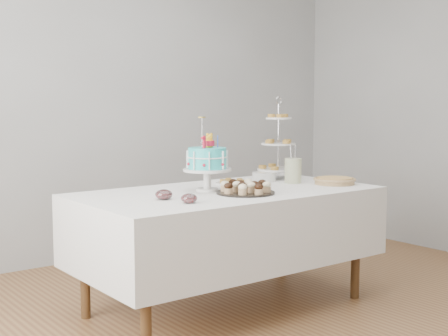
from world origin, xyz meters
TOP-DOWN VIEW (x-y plane):
  - floor at (0.00, 0.00)m, footprint 5.00×5.00m
  - walls at (0.00, 0.00)m, footprint 5.04×4.04m
  - table at (0.00, 0.30)m, footprint 1.92×1.02m
  - birthday_cake at (-0.12, 0.36)m, footprint 0.31×0.31m
  - cupcake_tray at (0.00, 0.12)m, footprint 0.36×0.36m
  - pie at (0.78, 0.10)m, footprint 0.29×0.29m
  - tiered_stand at (0.70, 0.58)m, footprint 0.31×0.31m
  - plate_stack at (0.50, 0.51)m, footprint 0.17×0.17m
  - pastry_plate at (0.22, 0.52)m, footprint 0.23×0.23m
  - jam_bowl_a at (-0.48, 0.03)m, footprint 0.09×0.09m
  - jam_bowl_b at (-0.52, 0.22)m, footprint 0.10×0.10m
  - utensil_pitcher at (0.60, 0.32)m, footprint 0.12×0.12m

SIDE VIEW (x-z plane):
  - floor at x=0.00m, z-range 0.00..0.00m
  - table at x=0.00m, z-range 0.16..0.93m
  - pastry_plate at x=0.22m, z-range 0.77..0.80m
  - jam_bowl_a at x=-0.48m, z-range 0.77..0.82m
  - pie at x=0.78m, z-range 0.77..0.82m
  - jam_bowl_b at x=-0.52m, z-range 0.77..0.83m
  - plate_stack at x=0.50m, z-range 0.77..0.83m
  - cupcake_tray at x=0.00m, z-range 0.77..0.85m
  - utensil_pitcher at x=0.60m, z-range 0.73..1.00m
  - birthday_cake at x=-0.12m, z-range 0.66..1.13m
  - tiered_stand at x=0.70m, z-range 0.72..1.32m
  - walls at x=0.00m, z-range 0.00..2.70m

